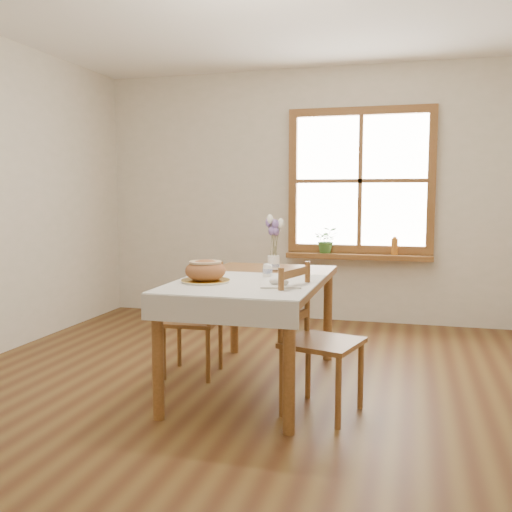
{
  "coord_description": "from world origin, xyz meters",
  "views": [
    {
      "loc": [
        1.02,
        -3.41,
        1.32
      ],
      "look_at": [
        0.0,
        0.3,
        0.9
      ],
      "focal_mm": 40.0,
      "sensor_mm": 36.0,
      "label": 1
    }
  ],
  "objects": [
    {
      "name": "egg_napkin",
      "position": [
        0.25,
        -0.06,
        0.77
      ],
      "size": [
        0.29,
        0.26,
        0.01
      ],
      "primitive_type": "cube",
      "rotation": [
        0.0,
        0.0,
        0.27
      ],
      "color": "silver",
      "rests_on": "table_linen"
    },
    {
      "name": "chair_left",
      "position": [
        -0.51,
        0.4,
        0.41
      ],
      "size": [
        0.42,
        0.41,
        0.82
      ],
      "primitive_type": null,
      "rotation": [
        0.0,
        0.0,
        -1.51
      ],
      "color": "brown",
      "rests_on": "ground"
    },
    {
      "name": "bread_loaf",
      "position": [
        -0.24,
        -0.03,
        0.85
      ],
      "size": [
        0.26,
        0.26,
        0.14
      ],
      "primitive_type": "ellipsoid",
      "color": "#975B35",
      "rests_on": "bread_plate"
    },
    {
      "name": "ground",
      "position": [
        0.0,
        0.0,
        0.0
      ],
      "size": [
        5.0,
        5.0,
        0.0
      ],
      "primitive_type": "plane",
      "color": "brown",
      "rests_on": "ground"
    },
    {
      "name": "salt_shaker",
      "position": [
        0.08,
        0.36,
        0.8
      ],
      "size": [
        0.05,
        0.05,
        0.08
      ],
      "primitive_type": "cylinder",
      "rotation": [
        0.0,
        0.0,
        -0.07
      ],
      "color": "white",
      "rests_on": "table_linen"
    },
    {
      "name": "lavender_bouquet",
      "position": [
        0.03,
        0.7,
        1.0
      ],
      "size": [
        0.16,
        0.16,
        0.3
      ],
      "primitive_type": null,
      "color": "#6A508E",
      "rests_on": "flower_vase"
    },
    {
      "name": "amber_bottle",
      "position": [
        0.86,
        2.4,
        0.81
      ],
      "size": [
        0.08,
        0.08,
        0.18
      ],
      "primitive_type": "cylinder",
      "rotation": [
        0.0,
        0.0,
        0.36
      ],
      "color": "#AA631F",
      "rests_on": "window_sill"
    },
    {
      "name": "dining_table",
      "position": [
        0.0,
        0.3,
        0.66
      ],
      "size": [
        0.9,
        1.6,
        0.75
      ],
      "color": "brown",
      "rests_on": "ground"
    },
    {
      "name": "pepper_shaker",
      "position": [
        0.07,
        0.3,
        0.81
      ],
      "size": [
        0.06,
        0.06,
        0.09
      ],
      "primitive_type": "cylinder",
      "rotation": [
        0.0,
        0.0,
        -0.21
      ],
      "color": "white",
      "rests_on": "table_linen"
    },
    {
      "name": "potted_plant",
      "position": [
        0.18,
        2.4,
        0.82
      ],
      "size": [
        0.26,
        0.29,
        0.21
      ],
      "primitive_type": "imported",
      "rotation": [
        0.0,
        0.0,
        0.1
      ],
      "color": "#37692A",
      "rests_on": "window_sill"
    },
    {
      "name": "room_walls",
      "position": [
        0.0,
        0.0,
        1.71
      ],
      "size": [
        4.6,
        5.1,
        2.65
      ],
      "color": "silver",
      "rests_on": "ground"
    },
    {
      "name": "table_linen",
      "position": [
        0.0,
        -0.0,
        0.76
      ],
      "size": [
        0.91,
        0.99,
        0.01
      ],
      "primitive_type": "cube",
      "color": "silver",
      "rests_on": "dining_table"
    },
    {
      "name": "window",
      "position": [
        0.5,
        2.47,
        1.45
      ],
      "size": [
        1.46,
        0.08,
        1.46
      ],
      "color": "brown",
      "rests_on": "ground"
    },
    {
      "name": "window_sill",
      "position": [
        0.5,
        2.4,
        0.69
      ],
      "size": [
        1.46,
        0.2,
        0.05
      ],
      "color": "brown",
      "rests_on": "ground"
    },
    {
      "name": "bread_plate",
      "position": [
        -0.24,
        -0.03,
        0.77
      ],
      "size": [
        0.33,
        0.33,
        0.02
      ],
      "primitive_type": "cylinder",
      "rotation": [
        0.0,
        0.0,
        0.12
      ],
      "color": "white",
      "rests_on": "table_linen"
    },
    {
      "name": "chair_right",
      "position": [
        0.52,
        -0.08,
        0.45
      ],
      "size": [
        0.53,
        0.52,
        0.89
      ],
      "primitive_type": null,
      "rotation": [
        0.0,
        0.0,
        1.3
      ],
      "color": "brown",
      "rests_on": "ground"
    },
    {
      "name": "eggs",
      "position": [
        0.25,
        -0.06,
        0.79
      ],
      "size": [
        0.23,
        0.21,
        0.04
      ],
      "primitive_type": null,
      "rotation": [
        0.0,
        0.0,
        0.27
      ],
      "color": "silver",
      "rests_on": "egg_napkin"
    },
    {
      "name": "flower_vase",
      "position": [
        0.03,
        0.7,
        0.8
      ],
      "size": [
        0.09,
        0.09,
        0.1
      ],
      "primitive_type": "cylinder",
      "rotation": [
        0.0,
        0.0,
        -0.03
      ],
      "color": "white",
      "rests_on": "dining_table"
    }
  ]
}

